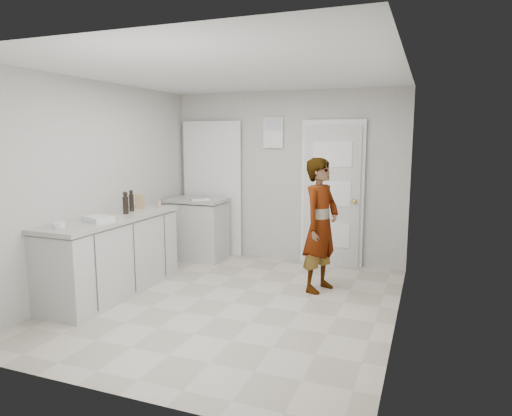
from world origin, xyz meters
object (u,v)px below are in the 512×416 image
at_px(oil_cruet_a, 126,203).
at_px(spice_jar, 159,204).
at_px(egg_bowl, 59,225).
at_px(person, 321,225).
at_px(cake_mix_box, 140,201).
at_px(baking_dish, 98,219).
at_px(oil_cruet_b, 131,201).

bearing_deg(oil_cruet_a, spice_jar, 79.77).
distance_m(spice_jar, egg_bowl, 1.52).
xyz_separation_m(spice_jar, egg_bowl, (-0.22, -1.51, -0.02)).
height_order(person, cake_mix_box, person).
bearing_deg(oil_cruet_a, egg_bowl, -96.93).
bearing_deg(egg_bowl, oil_cruet_a, 83.07).
height_order(person, baking_dish, person).
bearing_deg(spice_jar, oil_cruet_b, -112.14).
relative_size(spice_jar, egg_bowl, 0.65).
height_order(cake_mix_box, spice_jar, cake_mix_box).
distance_m(person, oil_cruet_b, 2.34).
xyz_separation_m(cake_mix_box, oil_cruet_b, (0.03, -0.22, 0.03)).
bearing_deg(person, cake_mix_box, 117.23).
bearing_deg(oil_cruet_a, person, 19.28).
relative_size(spice_jar, baking_dish, 0.22).
bearing_deg(cake_mix_box, oil_cruet_a, -93.34).
height_order(cake_mix_box, oil_cruet_b, oil_cruet_b).
xyz_separation_m(person, spice_jar, (-2.10, -0.21, 0.17)).
bearing_deg(spice_jar, baking_dish, -94.39).
height_order(person, egg_bowl, person).
height_order(cake_mix_box, baking_dish, cake_mix_box).
bearing_deg(person, oil_cruet_b, 122.62).
bearing_deg(spice_jar, cake_mix_box, -139.49).
bearing_deg(baking_dish, oil_cruet_a, 92.04).
bearing_deg(oil_cruet_b, cake_mix_box, 98.72).
height_order(cake_mix_box, egg_bowl, cake_mix_box).
bearing_deg(egg_bowl, baking_dish, 72.71).
distance_m(person, oil_cruet_a, 2.35).
relative_size(oil_cruet_a, oil_cruet_b, 1.01).
height_order(oil_cruet_b, egg_bowl, oil_cruet_b).
bearing_deg(cake_mix_box, spice_jar, 25.32).
height_order(oil_cruet_b, baking_dish, oil_cruet_b).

